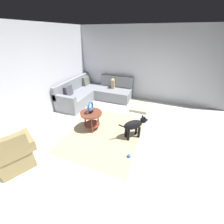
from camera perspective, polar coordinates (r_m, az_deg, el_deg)
ground_plane at (r=3.65m, az=6.39°, el=-13.27°), size 6.00×6.00×0.10m
wall_back at (r=4.52m, az=-31.99°, el=11.59°), size 6.00×0.12×2.70m
wall_right at (r=5.68m, az=15.71°, el=17.95°), size 0.12×6.00×2.70m
area_rug at (r=3.90m, az=-3.00°, el=-8.76°), size 2.30×1.90×0.01m
sectional_couch at (r=5.70m, az=-7.72°, el=7.64°), size 2.20×2.25×0.88m
armchair at (r=3.49m, az=-35.55°, el=-14.33°), size 0.98×0.89×0.88m
side_table at (r=3.88m, az=-8.55°, el=-1.79°), size 0.60×0.60×0.54m
torus_sculpture at (r=3.74m, az=-8.89°, el=2.05°), size 0.28×0.08×0.33m
dog_bed_mat at (r=5.21m, az=11.50°, el=2.04°), size 0.80×0.60×0.09m
dog at (r=3.60m, az=9.29°, el=-5.44°), size 0.62×0.66×0.63m
dog_toy_ball at (r=3.27m, az=7.01°, el=-17.61°), size 0.08×0.08×0.08m
dog_toy_rope at (r=3.73m, az=6.52°, el=-10.71°), size 0.15×0.08×0.05m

